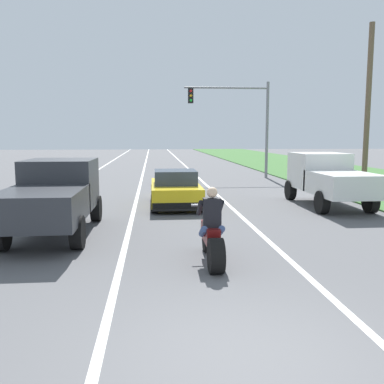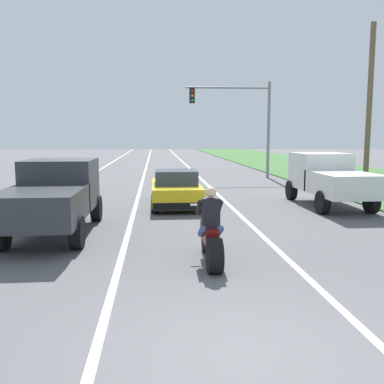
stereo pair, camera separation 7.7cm
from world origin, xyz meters
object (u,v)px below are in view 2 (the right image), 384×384
sports_car_yellow (176,189)px  pickup_truck_left_lane_dark_grey (54,194)px  pickup_truck_right_shoulder_white (329,177)px  traffic_light_mast_near (242,113)px  motorcycle_with_rider (211,236)px

sports_car_yellow → pickup_truck_left_lane_dark_grey: (-3.50, -4.51, 0.48)m
sports_car_yellow → pickup_truck_right_shoulder_white: (5.78, -0.64, 0.48)m
sports_car_yellow → traffic_light_mast_near: (4.69, 10.38, 3.42)m
motorcycle_with_rider → pickup_truck_right_shoulder_white: (5.42, 6.95, 0.51)m
pickup_truck_left_lane_dark_grey → traffic_light_mast_near: bearing=61.2°
motorcycle_with_rider → sports_car_yellow: 7.60m
pickup_truck_left_lane_dark_grey → traffic_light_mast_near: traffic_light_mast_near is taller
motorcycle_with_rider → pickup_truck_right_shoulder_white: bearing=52.0°
motorcycle_with_rider → sports_car_yellow: (-0.35, 7.59, 0.04)m
pickup_truck_left_lane_dark_grey → traffic_light_mast_near: 17.25m
motorcycle_with_rider → pickup_truck_right_shoulder_white: 8.83m
motorcycle_with_rider → traffic_light_mast_near: traffic_light_mast_near is taller
sports_car_yellow → pickup_truck_right_shoulder_white: 5.83m
sports_car_yellow → traffic_light_mast_near: size_ratio=0.72×
pickup_truck_right_shoulder_white → traffic_light_mast_near: bearing=95.6°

